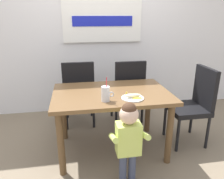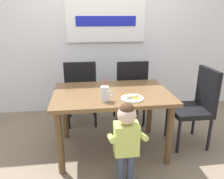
{
  "view_description": "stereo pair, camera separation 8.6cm",
  "coord_description": "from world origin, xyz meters",
  "px_view_note": "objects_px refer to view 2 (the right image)",
  "views": [
    {
      "loc": [
        -0.39,
        -2.25,
        1.55
      ],
      "look_at": [
        -0.01,
        -0.09,
        0.79
      ],
      "focal_mm": 35.15,
      "sensor_mm": 36.0,
      "label": 1
    },
    {
      "loc": [
        -0.3,
        -2.27,
        1.55
      ],
      "look_at": [
        -0.01,
        -0.09,
        0.79
      ],
      "focal_mm": 35.15,
      "sensor_mm": 36.0,
      "label": 2
    }
  ],
  "objects_px": {
    "toddler_standing": "(126,135)",
    "dining_chair_right": "(130,89)",
    "dining_chair_left": "(81,90)",
    "milk_cup": "(105,95)",
    "dining_table": "(112,101)",
    "dining_chair_far": "(196,103)",
    "snack_plate": "(132,98)",
    "peeled_banana": "(133,96)"
  },
  "relations": [
    {
      "from": "dining_chair_right",
      "to": "toddler_standing",
      "type": "bearing_deg",
      "value": 76.36
    },
    {
      "from": "dining_chair_left",
      "to": "toddler_standing",
      "type": "distance_m",
      "value": 1.33
    },
    {
      "from": "dining_chair_far",
      "to": "dining_chair_left",
      "type": "bearing_deg",
      "value": -116.05
    },
    {
      "from": "dining_chair_left",
      "to": "toddler_standing",
      "type": "relative_size",
      "value": 1.15
    },
    {
      "from": "dining_chair_right",
      "to": "milk_cup",
      "type": "distance_m",
      "value": 1.01
    },
    {
      "from": "dining_chair_right",
      "to": "dining_chair_far",
      "type": "bearing_deg",
      "value": 138.13
    },
    {
      "from": "dining_chair_right",
      "to": "toddler_standing",
      "type": "distance_m",
      "value": 1.24
    },
    {
      "from": "dining_table",
      "to": "toddler_standing",
      "type": "xyz_separation_m",
      "value": [
        0.05,
        -0.58,
        -0.1
      ]
    },
    {
      "from": "dining_chair_right",
      "to": "toddler_standing",
      "type": "height_order",
      "value": "dining_chair_right"
    },
    {
      "from": "dining_chair_left",
      "to": "milk_cup",
      "type": "height_order",
      "value": "milk_cup"
    },
    {
      "from": "snack_plate",
      "to": "dining_table",
      "type": "bearing_deg",
      "value": 127.48
    },
    {
      "from": "dining_table",
      "to": "snack_plate",
      "type": "xyz_separation_m",
      "value": [
        0.18,
        -0.23,
        0.11
      ]
    },
    {
      "from": "dining_chair_right",
      "to": "dining_chair_far",
      "type": "xyz_separation_m",
      "value": [
        0.68,
        -0.61,
        0.0
      ]
    },
    {
      "from": "toddler_standing",
      "to": "milk_cup",
      "type": "xyz_separation_m",
      "value": [
        -0.15,
        0.33,
        0.27
      ]
    },
    {
      "from": "dining_table",
      "to": "milk_cup",
      "type": "height_order",
      "value": "milk_cup"
    },
    {
      "from": "dining_chair_left",
      "to": "snack_plate",
      "type": "height_order",
      "value": "dining_chair_left"
    },
    {
      "from": "snack_plate",
      "to": "dining_chair_right",
      "type": "bearing_deg",
      "value": 78.93
    },
    {
      "from": "milk_cup",
      "to": "snack_plate",
      "type": "distance_m",
      "value": 0.29
    },
    {
      "from": "dining_table",
      "to": "peeled_banana",
      "type": "height_order",
      "value": "peeled_banana"
    },
    {
      "from": "dining_table",
      "to": "dining_chair_far",
      "type": "height_order",
      "value": "dining_chair_far"
    },
    {
      "from": "milk_cup",
      "to": "peeled_banana",
      "type": "height_order",
      "value": "milk_cup"
    },
    {
      "from": "dining_chair_left",
      "to": "peeled_banana",
      "type": "bearing_deg",
      "value": 120.13
    },
    {
      "from": "dining_table",
      "to": "milk_cup",
      "type": "distance_m",
      "value": 0.32
    },
    {
      "from": "toddler_standing",
      "to": "dining_chair_right",
      "type": "bearing_deg",
      "value": 76.36
    },
    {
      "from": "snack_plate",
      "to": "toddler_standing",
      "type": "bearing_deg",
      "value": -109.71
    },
    {
      "from": "peeled_banana",
      "to": "dining_chair_right",
      "type": "bearing_deg",
      "value": 79.41
    },
    {
      "from": "dining_chair_far",
      "to": "milk_cup",
      "type": "height_order",
      "value": "milk_cup"
    },
    {
      "from": "dining_chair_left",
      "to": "milk_cup",
      "type": "xyz_separation_m",
      "value": [
        0.25,
        -0.93,
        0.26
      ]
    },
    {
      "from": "milk_cup",
      "to": "peeled_banana",
      "type": "xyz_separation_m",
      "value": [
        0.29,
        0.01,
        -0.04
      ]
    },
    {
      "from": "dining_chair_left",
      "to": "toddler_standing",
      "type": "xyz_separation_m",
      "value": [
        0.4,
        -1.27,
        -0.02
      ]
    },
    {
      "from": "toddler_standing",
      "to": "peeled_banana",
      "type": "bearing_deg",
      "value": 69.15
    },
    {
      "from": "dining_chair_left",
      "to": "milk_cup",
      "type": "relative_size",
      "value": 3.82
    },
    {
      "from": "toddler_standing",
      "to": "snack_plate",
      "type": "height_order",
      "value": "toddler_standing"
    },
    {
      "from": "milk_cup",
      "to": "dining_table",
      "type": "bearing_deg",
      "value": 67.81
    },
    {
      "from": "dining_table",
      "to": "toddler_standing",
      "type": "bearing_deg",
      "value": -84.72
    },
    {
      "from": "dining_table",
      "to": "peeled_banana",
      "type": "relative_size",
      "value": 7.4
    },
    {
      "from": "dining_table",
      "to": "dining_chair_far",
      "type": "xyz_separation_m",
      "value": [
        1.03,
        0.01,
        -0.08
      ]
    },
    {
      "from": "dining_chair_left",
      "to": "dining_chair_far",
      "type": "xyz_separation_m",
      "value": [
        1.38,
        -0.67,
        0.0
      ]
    },
    {
      "from": "dining_chair_right",
      "to": "milk_cup",
      "type": "bearing_deg",
      "value": 62.8
    },
    {
      "from": "toddler_standing",
      "to": "milk_cup",
      "type": "height_order",
      "value": "milk_cup"
    },
    {
      "from": "toddler_standing",
      "to": "milk_cup",
      "type": "distance_m",
      "value": 0.46
    },
    {
      "from": "toddler_standing",
      "to": "dining_chair_left",
      "type": "bearing_deg",
      "value": 107.62
    }
  ]
}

